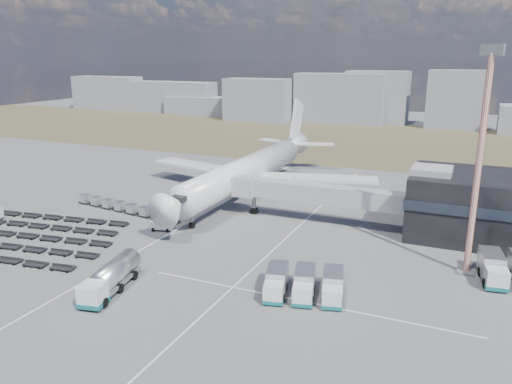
% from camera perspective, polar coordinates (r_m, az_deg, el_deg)
% --- Properties ---
extents(ground, '(420.00, 420.00, 0.00)m').
position_cam_1_polar(ground, '(77.02, -10.75, -6.12)').
color(ground, '#565659').
rests_on(ground, ground).
extents(grass_strip, '(420.00, 90.00, 0.01)m').
position_cam_1_polar(grass_strip, '(175.88, 9.90, 6.00)').
color(grass_strip, '#4B432D').
rests_on(grass_strip, ground).
extents(lane_markings, '(47.12, 110.00, 0.01)m').
position_cam_1_polar(lane_markings, '(74.69, -3.20, -6.55)').
color(lane_markings, silver).
rests_on(lane_markings, ground).
extents(terminal, '(30.40, 16.40, 11.00)m').
position_cam_1_polar(terminal, '(85.87, 27.09, -1.63)').
color(terminal, black).
rests_on(terminal, ground).
extents(jet_bridge, '(30.30, 3.80, 7.05)m').
position_cam_1_polar(jet_bridge, '(86.16, 5.66, -0.06)').
color(jet_bridge, '#939399').
rests_on(jet_bridge, ground).
extents(airliner, '(51.59, 64.53, 17.62)m').
position_cam_1_polar(airliner, '(102.53, -0.69, 2.64)').
color(airliner, silver).
rests_on(airliner, ground).
extents(skyline, '(307.91, 26.74, 22.51)m').
position_cam_1_polar(skyline, '(221.27, 8.02, 10.07)').
color(skyline, gray).
rests_on(skyline, ground).
extents(fuel_tanker, '(4.82, 11.33, 3.56)m').
position_cam_1_polar(fuel_tanker, '(63.88, -16.26, -9.38)').
color(fuel_tanker, silver).
rests_on(fuel_tanker, ground).
extents(pushback_tug, '(3.94, 2.85, 1.57)m').
position_cam_1_polar(pushback_tug, '(83.69, -10.66, -3.79)').
color(pushback_tug, silver).
rests_on(pushback_tug, ground).
extents(catering_truck, '(3.34, 6.39, 2.80)m').
position_cam_1_polar(catering_truck, '(109.17, 0.77, 1.34)').
color(catering_truck, silver).
rests_on(catering_truck, ground).
extents(service_trucks_near, '(10.50, 8.88, 2.77)m').
position_cam_1_polar(service_trucks_near, '(60.67, 5.53, -10.44)').
color(service_trucks_near, silver).
rests_on(service_trucks_near, ground).
extents(uld_row, '(24.55, 5.00, 1.66)m').
position_cam_1_polar(uld_row, '(94.21, -14.64, -1.72)').
color(uld_row, black).
rests_on(uld_row, ground).
extents(baggage_dollies, '(31.55, 23.77, 0.78)m').
position_cam_1_polar(baggage_dollies, '(86.66, -24.77, -4.59)').
color(baggage_dollies, black).
rests_on(baggage_dollies, ground).
extents(floodlight_mast, '(2.76, 2.25, 29.15)m').
position_cam_1_polar(floodlight_mast, '(68.24, 24.09, 2.83)').
color(floodlight_mast, '#B5401D').
rests_on(floodlight_mast, ground).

